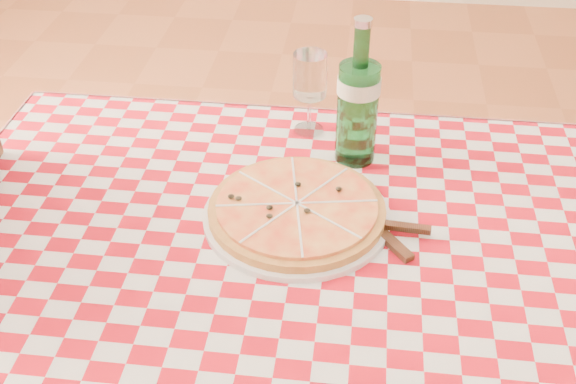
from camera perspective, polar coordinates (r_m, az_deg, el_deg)
name	(u,v)px	position (r m, az deg, el deg)	size (l,w,h in m)	color
dining_table	(295,284)	(1.29, 0.57, -7.30)	(1.20, 0.80, 0.75)	brown
tablecloth	(295,244)	(1.23, 0.59, -4.13)	(1.30, 0.90, 0.01)	#9E0917
pizza_plate	(297,209)	(1.26, 0.70, -1.36)	(0.33, 0.33, 0.04)	#D38B46
water_bottle	(358,93)	(1.36, 5.59, 7.83)	(0.08, 0.08, 0.29)	#175E27
wine_glass	(310,94)	(1.47, 1.72, 7.77)	(0.07, 0.07, 0.17)	white
cutlery	(377,226)	(1.25, 7.04, -2.69)	(0.23, 0.19, 0.03)	silver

